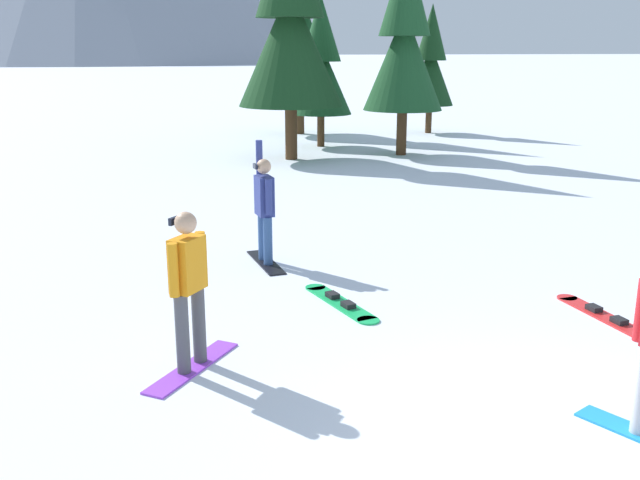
{
  "coord_description": "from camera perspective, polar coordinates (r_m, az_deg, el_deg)",
  "views": [
    {
      "loc": [
        -3.59,
        -4.75,
        3.46
      ],
      "look_at": [
        -1.41,
        4.14,
        1.0
      ],
      "focal_mm": 40.14,
      "sensor_mm": 36.0,
      "label": 1
    }
  ],
  "objects": [
    {
      "name": "loose_snowboard_far_spare",
      "position": [
        10.24,
        21.84,
        -5.71
      ],
      "size": [
        0.44,
        1.92,
        0.09
      ],
      "color": "red",
      "rests_on": "ground_plane"
    },
    {
      "name": "ground_plane",
      "position": [
        6.89,
        20.85,
        -16.21
      ],
      "size": [
        800.0,
        800.0,
        0.0
      ],
      "primitive_type": "plane",
      "color": "silver"
    },
    {
      "name": "snowboarder_background",
      "position": [
        11.71,
        -4.45,
        2.64
      ],
      "size": [
        0.43,
        1.48,
        2.01
      ],
      "color": "black",
      "rests_on": "ground_plane"
    },
    {
      "name": "pine_tree_leaning",
      "position": [
        22.98,
        -2.4,
        16.85
      ],
      "size": [
        3.28,
        3.28,
        7.68
      ],
      "color": "#472D19",
      "rests_on": "ground_plane"
    },
    {
      "name": "pine_tree_broad",
      "position": [
        30.15,
        -1.73,
        17.21
      ],
      "size": [
        3.09,
        3.09,
        8.46
      ],
      "color": "#472D19",
      "rests_on": "ground_plane"
    },
    {
      "name": "pine_tree_young",
      "position": [
        24.09,
        6.73,
        15.46
      ],
      "size": [
        2.59,
        2.59,
        6.75
      ],
      "color": "#472D19",
      "rests_on": "ground_plane"
    },
    {
      "name": "loose_snowboard_near_right",
      "position": [
        10.04,
        1.62,
        -4.99
      ],
      "size": [
        0.73,
        1.82,
        0.09
      ],
      "color": "#19B259",
      "rests_on": "ground_plane"
    },
    {
      "name": "snowboarder_midground",
      "position": [
        7.89,
        -10.43,
        -3.72
      ],
      "size": [
        1.15,
        1.37,
        1.79
      ],
      "color": "#993FD8",
      "rests_on": "ground_plane"
    },
    {
      "name": "pine_tree_tall",
      "position": [
        26.09,
        0.07,
        13.77
      ],
      "size": [
        2.21,
        2.21,
        5.29
      ],
      "color": "#472D19",
      "rests_on": "ground_plane"
    },
    {
      "name": "pine_tree_short",
      "position": [
        30.75,
        8.82,
        13.73
      ],
      "size": [
        1.96,
        1.96,
        5.23
      ],
      "color": "#472D19",
      "rests_on": "ground_plane"
    }
  ]
}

